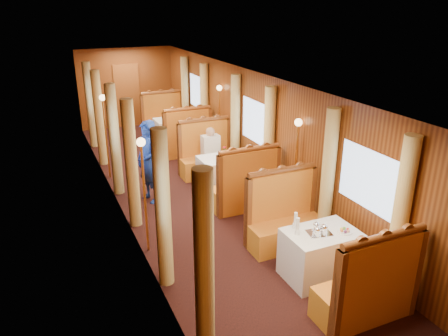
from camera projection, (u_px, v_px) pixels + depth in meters
floor at (192, 195)px, 9.28m from camera, size 3.00×12.00×0.01m
ceiling at (188, 77)px, 8.38m from camera, size 3.00×12.00×0.01m
wall_far at (127, 88)px, 13.94m from camera, size 3.00×0.01×2.50m
wall_near at (429, 332)px, 3.71m from camera, size 3.00×0.01×2.50m
wall_left at (116, 149)px, 8.26m from camera, size 0.01×12.00×2.50m
wall_right at (256, 131)px, 9.39m from camera, size 0.01×12.00×2.50m
doorway_far at (128, 96)px, 14.01m from camera, size 0.80×0.04×2.00m
table_near at (320, 254)px, 6.44m from camera, size 1.05×0.72×0.75m
banquette_near_fwd at (367, 291)px, 5.56m from camera, size 1.30×0.55×1.34m
banquette_near_aft at (284, 222)px, 7.29m from camera, size 1.30×0.55×1.34m
table_mid at (224, 174)px, 9.42m from camera, size 1.05×0.72×0.75m
banquette_mid_fwd at (245, 189)px, 8.54m from camera, size 1.30×0.55×1.34m
banquette_mid_aft at (207, 157)px, 10.27m from camera, size 1.30×0.55×1.34m
table_far at (174, 132)px, 12.41m from camera, size 1.05×0.72×0.75m
banquette_far_fwd at (186, 140)px, 11.53m from camera, size 1.30×0.55×1.34m
banquette_far_aft at (164, 122)px, 13.26m from camera, size 1.30×0.55×1.34m
tea_tray at (319, 233)px, 6.26m from camera, size 0.38×0.31×0.01m
teapot_left at (317, 233)px, 6.15m from camera, size 0.17×0.14×0.12m
teapot_right at (324, 231)px, 6.19m from camera, size 0.20×0.17×0.14m
teapot_back at (316, 228)px, 6.28m from camera, size 0.17×0.15×0.12m
fruit_plate at (345, 231)px, 6.29m from camera, size 0.21×0.21×0.05m
cup_inboard at (297, 228)px, 6.20m from camera, size 0.08×0.08×0.26m
cup_outboard at (295, 222)px, 6.35m from camera, size 0.08×0.08×0.26m
rose_vase_mid at (225, 150)px, 9.20m from camera, size 0.06×0.06×0.36m
rose_vase_far at (172, 113)px, 12.22m from camera, size 0.06×0.06×0.36m
window_left_near at (172, 218)px, 5.21m from camera, size 0.01×1.20×0.90m
curtain_left_near_a at (204, 270)px, 4.68m from camera, size 0.22×0.22×2.35m
curtain_left_near_b at (163, 210)px, 6.01m from camera, size 0.22×0.22×2.35m
window_right_near at (368, 179)px, 6.33m from camera, size 0.01×1.20×0.90m
curtain_right_near_a at (400, 221)px, 5.72m from camera, size 0.22×0.22×2.35m
curtain_right_near_b at (328, 179)px, 7.05m from camera, size 0.22×0.22×2.35m
window_left_mid at (115, 139)px, 8.19m from camera, size 0.01×1.20×0.90m
curtain_left_mid_a at (131, 165)px, 7.67m from camera, size 0.22×0.22×2.35m
curtain_left_mid_b at (115, 140)px, 9.00m from camera, size 0.22×0.22×2.35m
window_right_mid at (256, 122)px, 9.31m from camera, size 0.01×1.20×0.90m
curtain_right_mid_a at (269, 145)px, 8.71m from camera, size 0.22×0.22×2.35m
curtain_right_mid_b at (235, 126)px, 10.04m from camera, size 0.22×0.22×2.35m
window_left_far at (89, 101)px, 11.18m from camera, size 0.01×1.20×0.90m
curtain_left_far_a at (99, 119)px, 10.65m from camera, size 0.22×0.22×2.35m
curtain_left_far_b at (90, 105)px, 11.98m from camera, size 0.22×0.22×2.35m
window_right_far at (198, 92)px, 12.30m from camera, size 0.01×1.20×0.90m
curtain_right_far_a at (204, 108)px, 11.69m from camera, size 0.22×0.22×2.35m
curtain_right_far_b at (185, 97)px, 13.02m from camera, size 0.22×0.22×2.35m
sconce_left_fore at (143, 173)px, 6.76m from camera, size 0.14×0.14×1.95m
sconce_right_fore at (297, 149)px, 7.81m from camera, size 0.14×0.14×1.95m
sconce_left_aft at (104, 120)px, 9.74m from camera, size 0.14×0.14×1.95m
sconce_right_aft at (219, 108)px, 10.80m from camera, size 0.14×0.14×1.95m
steward at (149, 162)px, 8.74m from camera, size 0.60×0.72×1.70m
passenger at (211, 148)px, 9.92m from camera, size 0.40×0.44×0.76m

